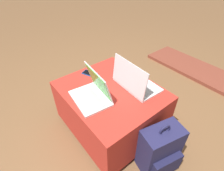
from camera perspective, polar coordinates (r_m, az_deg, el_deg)
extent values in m
plane|color=brown|center=(1.78, -0.40, -12.85)|extent=(14.00, 14.00, 0.00)
cube|color=maroon|center=(1.76, -0.40, -12.34)|extent=(0.80, 0.68, 0.05)
cube|color=#B22D23|center=(1.59, -0.44, -7.02)|extent=(0.83, 0.71, 0.42)
cube|color=silver|center=(1.36, -7.17, -4.17)|extent=(0.35, 0.27, 0.02)
cube|color=#B2B2B7|center=(1.36, -7.42, -3.96)|extent=(0.30, 0.16, 0.00)
cube|color=silver|center=(1.31, -4.27, 1.00)|extent=(0.33, 0.11, 0.23)
cube|color=green|center=(1.31, -4.45, 0.89)|extent=(0.29, 0.09, 0.20)
cube|color=silver|center=(1.50, 8.28, 0.37)|extent=(0.39, 0.26, 0.02)
cube|color=#B2B2B7|center=(1.50, 8.48, 0.74)|extent=(0.34, 0.15, 0.00)
cube|color=silver|center=(1.37, 5.48, 2.94)|extent=(0.38, 0.05, 0.24)
cube|color=black|center=(1.37, 5.63, 2.99)|extent=(0.34, 0.04, 0.21)
cube|color=#1E4C9E|center=(1.64, -7.31, 3.94)|extent=(0.15, 0.12, 0.01)
cube|color=black|center=(1.64, -7.33, 4.08)|extent=(0.14, 0.11, 0.00)
cube|color=#23234C|center=(1.44, 15.18, -19.22)|extent=(0.23, 0.33, 0.41)
cube|color=#1E1E41|center=(1.47, 17.23, -23.71)|extent=(0.11, 0.25, 0.18)
torus|color=#23234C|center=(1.26, 16.89, -13.66)|extent=(0.04, 0.09, 0.09)
cube|color=brown|center=(2.78, 25.84, 4.75)|extent=(1.40, 0.50, 0.04)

